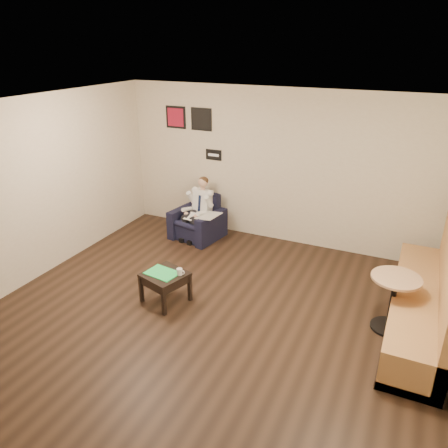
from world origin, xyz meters
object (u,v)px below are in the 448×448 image
at_px(green_folder, 162,273).
at_px(seated_man, 194,212).
at_px(side_table, 166,287).
at_px(smartphone, 175,270).
at_px(coffee_mug, 180,272).
at_px(banquette, 425,275).
at_px(armchair, 197,218).
at_px(cafe_table, 392,303).

bearing_deg(green_folder, seated_man, 106.54).
xyz_separation_m(side_table, green_folder, (-0.03, -0.01, 0.23)).
distance_m(seated_man, smartphone, 2.07).
relative_size(coffee_mug, banquette, 0.03).
bearing_deg(coffee_mug, smartphone, 145.86).
relative_size(armchair, seated_man, 0.75).
relative_size(seated_man, banquette, 0.38).
relative_size(seated_man, smartphone, 7.81).
bearing_deg(cafe_table, seated_man, 159.26).
bearing_deg(cafe_table, coffee_mug, -167.68).
distance_m(armchair, side_table, 2.27).
height_order(seated_man, banquette, banquette).
distance_m(side_table, cafe_table, 3.10).
bearing_deg(green_folder, banquette, 15.50).
height_order(green_folder, coffee_mug, coffee_mug).
xyz_separation_m(smartphone, banquette, (3.24, 0.79, 0.29)).
height_order(armchair, green_folder, armchair).
relative_size(armchair, green_folder, 1.83).
bearing_deg(smartphone, coffee_mug, -7.10).
relative_size(side_table, green_folder, 1.22).
xyz_separation_m(armchair, cafe_table, (3.65, -1.49, -0.02)).
relative_size(coffee_mug, smartphone, 0.68).
relative_size(smartphone, banquette, 0.05).
relative_size(coffee_mug, cafe_table, 0.12).
distance_m(armchair, cafe_table, 3.95).
height_order(side_table, smartphone, smartphone).
xyz_separation_m(green_folder, banquette, (3.38, 0.94, 0.29)).
bearing_deg(side_table, cafe_table, 12.63).
bearing_deg(banquette, side_table, -164.51).
distance_m(side_table, smartphone, 0.29).
height_order(seated_man, cafe_table, seated_man).
bearing_deg(cafe_table, green_folder, -167.33).
relative_size(banquette, cafe_table, 3.78).
bearing_deg(armchair, smartphone, -60.50).
relative_size(side_table, smartphone, 3.93).
xyz_separation_m(side_table, banquette, (3.34, 0.93, 0.52)).
xyz_separation_m(smartphone, cafe_table, (2.92, 0.54, -0.07)).
relative_size(seated_man, side_table, 1.99).
relative_size(green_folder, smartphone, 3.21).
bearing_deg(green_folder, coffee_mug, 16.65).
xyz_separation_m(seated_man, smartphone, (0.75, -1.93, -0.09)).
bearing_deg(banquette, cafe_table, -142.24).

